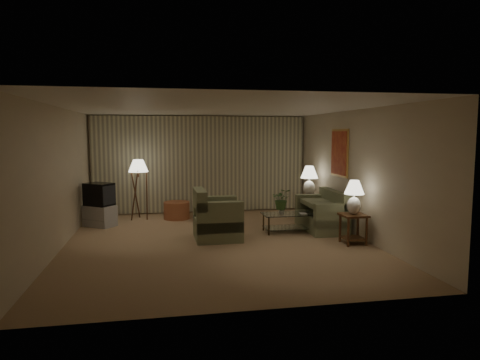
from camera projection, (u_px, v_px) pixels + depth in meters
name	position (u px, v px, depth m)	size (l,w,h in m)	color
ground	(217.00, 241.00, 8.73)	(7.00, 7.00, 0.00)	tan
room_shell	(209.00, 153.00, 10.03)	(6.04, 7.02, 2.72)	#C6B398
sofa	(321.00, 214.00, 9.81)	(1.64, 0.89, 0.71)	#787B56
armchair	(217.00, 219.00, 8.92)	(1.01, 0.96, 0.83)	#787B56
side_table_near	(353.00, 224.00, 8.51)	(0.48, 0.48, 0.60)	#3B1B10
side_table_far	(309.00, 203.00, 11.05)	(0.55, 0.46, 0.60)	#3B1B10
table_lamp_near	(354.00, 194.00, 8.44)	(0.39, 0.39, 0.68)	white
table_lamp_far	(309.00, 178.00, 10.98)	(0.45, 0.45, 0.77)	white
coffee_table	(288.00, 220.00, 9.57)	(1.15, 0.62, 0.41)	silver
tv_cabinet	(100.00, 216.00, 10.17)	(0.84, 0.78, 0.50)	#A5A5A7
crt_tv	(99.00, 194.00, 10.11)	(0.76, 0.73, 0.53)	black
floor_lamp	(139.00, 188.00, 10.93)	(0.50, 0.50, 1.54)	#3B1B10
ottoman	(177.00, 210.00, 11.06)	(0.66, 0.66, 0.44)	#9D4D35
vase	(282.00, 211.00, 9.52)	(0.14, 0.14, 0.15)	silver
flowers	(282.00, 197.00, 9.48)	(0.42, 0.36, 0.47)	#3E682E
book	(300.00, 214.00, 9.50)	(0.15, 0.20, 0.02)	olive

